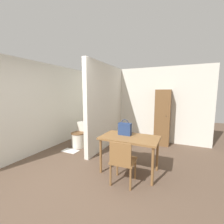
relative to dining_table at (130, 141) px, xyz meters
name	(u,v)px	position (x,y,z in m)	size (l,w,h in m)	color
ground_plane	(72,194)	(-0.64, -1.08, -0.67)	(16.00, 16.00, 0.00)	brown
wall_back	(133,104)	(-0.64, 2.36, 0.58)	(4.98, 0.12, 2.50)	silver
wall_left	(54,106)	(-2.69, 0.61, 0.58)	(0.12, 4.38, 2.50)	silver
partition_wall	(106,106)	(-1.15, 1.19, 0.58)	(0.12, 2.22, 2.50)	silver
dining_table	(130,141)	(0.00, 0.00, 0.00)	(1.18, 0.70, 0.76)	brown
wooden_chair	(122,160)	(0.02, -0.48, -0.21)	(0.45, 0.45, 0.83)	brown
toilet	(79,137)	(-1.89, 0.79, -0.37)	(0.43, 0.58, 0.74)	silver
handbag	(125,129)	(-0.14, 0.09, 0.22)	(0.27, 0.12, 0.34)	navy
wooden_cabinet	(163,118)	(0.42, 2.06, 0.21)	(0.46, 0.46, 1.76)	brown
bath_mat	(70,151)	(-1.89, 0.36, -0.67)	(0.47, 0.28, 0.01)	silver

